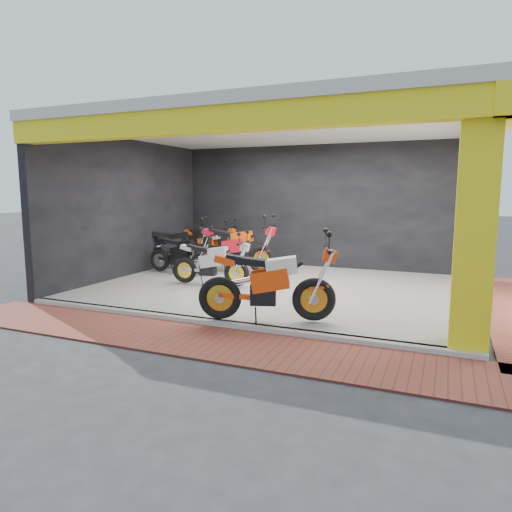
{
  "coord_description": "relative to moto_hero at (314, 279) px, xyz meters",
  "views": [
    {
      "loc": [
        3.42,
        -7.48,
        2.19
      ],
      "look_at": [
        -0.17,
        1.01,
        0.9
      ],
      "focal_mm": 32.0,
      "sensor_mm": 36.0,
      "label": 1
    }
  ],
  "objects": [
    {
      "name": "header_beam_right",
      "position": [
        2.51,
        2.5,
        2.48
      ],
      "size": [
        0.3,
        6.4,
        0.4
      ],
      "primitive_type": "cube",
      "color": "yellow",
      "rests_on": "corner_column"
    },
    {
      "name": "moto_hero",
      "position": [
        0.0,
        0.0,
        0.0
      ],
      "size": [
        2.52,
        1.59,
        1.44
      ],
      "primitive_type": null,
      "rotation": [
        0.0,
        0.0,
        0.33
      ],
      "color": "#EA3F09",
      "rests_on": "showroom_floor"
    },
    {
      "name": "showroom_ceiling",
      "position": [
        -1.49,
        2.5,
        2.78
      ],
      "size": [
        8.4,
        6.4,
        0.2
      ],
      "primitive_type": "cube",
      "color": "beige",
      "rests_on": "corner_column"
    },
    {
      "name": "moto_row_a",
      "position": [
        -2.33,
        2.0,
        -0.12
      ],
      "size": [
        2.02,
        0.89,
        1.2
      ],
      "primitive_type": null,
      "rotation": [
        0.0,
        0.0,
        0.08
      ],
      "color": "#A7ABAF",
      "rests_on": "showroom_floor"
    },
    {
      "name": "header_beam_front",
      "position": [
        -1.49,
        -0.5,
        2.48
      ],
      "size": [
        8.4,
        0.3,
        0.4
      ],
      "primitive_type": "cube",
      "color": "yellow",
      "rests_on": "corner_column"
    },
    {
      "name": "left_wall",
      "position": [
        -5.59,
        2.5,
        0.93
      ],
      "size": [
        0.2,
        6.2,
        3.5
      ],
      "primitive_type": "cube",
      "color": "black",
      "rests_on": "ground"
    },
    {
      "name": "paver_front",
      "position": [
        -1.49,
        -1.3,
        -0.81
      ],
      "size": [
        9.0,
        1.4,
        0.03
      ],
      "primitive_type": "cube",
      "color": "brown",
      "rests_on": "ground"
    },
    {
      "name": "moto_row_d",
      "position": [
        -4.37,
        3.82,
        -0.04
      ],
      "size": [
        2.39,
        1.57,
        1.37
      ],
      "primitive_type": null,
      "rotation": [
        0.0,
        0.0,
        0.36
      ],
      "color": "black",
      "rests_on": "showroom_floor"
    },
    {
      "name": "moto_row_e",
      "position": [
        -4.1,
        5.0,
        -0.09
      ],
      "size": [
        2.09,
        0.84,
        1.26
      ],
      "primitive_type": null,
      "rotation": [
        0.0,
        0.0,
        -0.04
      ],
      "color": "#FF560A",
      "rests_on": "showroom_floor"
    },
    {
      "name": "showroom_floor",
      "position": [
        -1.49,
        2.5,
        -0.77
      ],
      "size": [
        8.0,
        6.0,
        0.1
      ],
      "primitive_type": "cube",
      "color": "silver",
      "rests_on": "ground"
    },
    {
      "name": "back_wall",
      "position": [
        -1.49,
        5.6,
        0.93
      ],
      "size": [
        8.2,
        0.2,
        3.5
      ],
      "primitive_type": "cube",
      "color": "black",
      "rests_on": "ground"
    },
    {
      "name": "moto_row_c",
      "position": [
        -2.42,
        3.69,
        0.02
      ],
      "size": [
        2.45,
        0.96,
        1.49
      ],
      "primitive_type": null,
      "rotation": [
        0.0,
        0.0,
        0.02
      ],
      "color": "red",
      "rests_on": "showroom_floor"
    },
    {
      "name": "moto_row_b",
      "position": [
        -3.77,
        2.95,
        -0.12
      ],
      "size": [
        1.99,
        0.79,
        1.2
      ],
      "primitive_type": null,
      "rotation": [
        0.0,
        0.0,
        -0.03
      ],
      "color": "black",
      "rests_on": "showroom_floor"
    },
    {
      "name": "ground",
      "position": [
        -1.49,
        0.5,
        -0.82
      ],
      "size": [
        80.0,
        80.0,
        0.0
      ],
      "primitive_type": "plane",
      "color": "#2D2D30",
      "rests_on": "ground"
    },
    {
      "name": "corner_column",
      "position": [
        2.26,
        -0.25,
        0.93
      ],
      "size": [
        0.5,
        0.5,
        3.5
      ],
      "primitive_type": "cube",
      "color": "yellow",
      "rests_on": "ground"
    },
    {
      "name": "floor_kerb",
      "position": [
        -1.49,
        -0.52,
        -0.77
      ],
      "size": [
        8.0,
        0.2,
        0.1
      ],
      "primitive_type": "cube",
      "color": "silver",
      "rests_on": "ground"
    }
  ]
}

